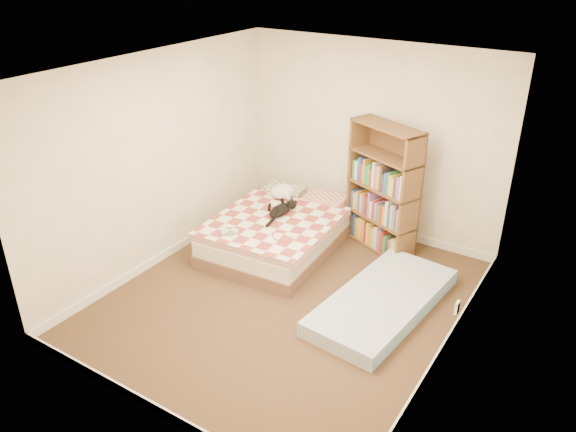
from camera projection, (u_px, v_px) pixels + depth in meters
The scene contains 6 objects.
room at pixel (287, 199), 5.65m from camera, with size 3.51×4.01×2.51m.
bed at pixel (281, 231), 7.11m from camera, with size 1.51×2.00×0.51m.
bookshelf at pixel (382, 204), 6.99m from camera, with size 1.09×0.68×1.61m.
floor_mattress at pixel (383, 301), 5.97m from camera, with size 0.86×1.90×0.17m, color #7399C0.
black_cat at pixel (281, 209), 7.00m from camera, with size 0.27×0.66×0.15m.
white_dog at pixel (283, 192), 7.44m from camera, with size 0.36×0.38×0.17m.
Camera 1 is at (2.78, -4.32, 3.55)m, focal length 35.00 mm.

